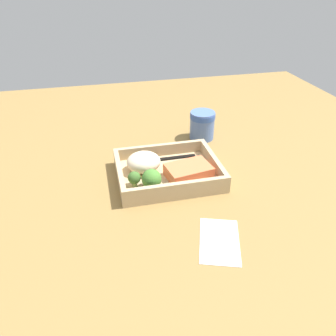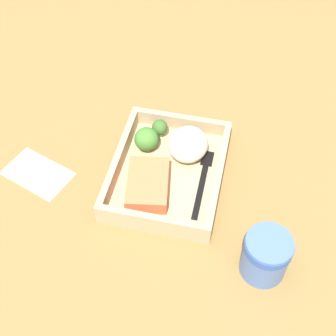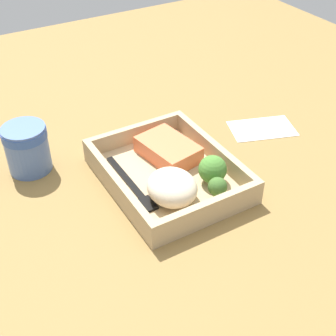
{
  "view_description": "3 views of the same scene",
  "coord_description": "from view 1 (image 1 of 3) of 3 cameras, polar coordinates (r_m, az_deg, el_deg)",
  "views": [
    {
      "loc": [
        15.82,
        67.63,
        46.33
      ],
      "look_at": [
        0.0,
        0.0,
        2.7
      ],
      "focal_mm": 35.0,
      "sensor_mm": 36.0,
      "label": 1
    },
    {
      "loc": [
        -52.93,
        -11.88,
        69.99
      ],
      "look_at": [
        0.0,
        0.0,
        2.7
      ],
      "focal_mm": 50.0,
      "sensor_mm": 36.0,
      "label": 2
    },
    {
      "loc": [
        53.62,
        -31.37,
        50.32
      ],
      "look_at": [
        0.0,
        0.0,
        2.7
      ],
      "focal_mm": 50.0,
      "sensor_mm": 36.0,
      "label": 3
    }
  ],
  "objects": [
    {
      "name": "ground_plane",
      "position": [
        0.84,
        0.0,
        -2.14
      ],
      "size": [
        160.0,
        160.0,
        2.0
      ],
      "primitive_type": "cube",
      "color": "olive"
    },
    {
      "name": "takeout_tray",
      "position": [
        0.83,
        0.0,
        -1.23
      ],
      "size": [
        25.35,
        20.11,
        1.2
      ],
      "primitive_type": "cube",
      "color": "tan",
      "rests_on": "ground_plane"
    },
    {
      "name": "tray_rim",
      "position": [
        0.82,
        0.0,
        0.07
      ],
      "size": [
        25.35,
        20.11,
        3.24
      ],
      "color": "tan",
      "rests_on": "takeout_tray"
    },
    {
      "name": "salmon_fillet",
      "position": [
        0.81,
        3.6,
        -0.58
      ],
      "size": [
        11.82,
        9.0,
        3.06
      ],
      "primitive_type": "cube",
      "rotation": [
        0.0,
        0.0,
        0.17
      ],
      "color": "#F07043",
      "rests_on": "takeout_tray"
    },
    {
      "name": "mashed_potatoes",
      "position": [
        0.83,
        -4.27,
        1.05
      ],
      "size": [
        8.59,
        7.7,
        5.01
      ],
      "primitive_type": "ellipsoid",
      "color": "beige",
      "rests_on": "takeout_tray"
    },
    {
      "name": "broccoli_floret_1",
      "position": [
        0.77,
        -5.9,
        -1.77
      ],
      "size": [
        3.08,
        3.08,
        3.89
      ],
      "color": "#8CA861",
      "rests_on": "takeout_tray"
    },
    {
      "name": "broccoli_floret_2",
      "position": [
        0.76,
        -2.87,
        -1.94
      ],
      "size": [
        4.7,
        4.7,
        4.93
      ],
      "color": "#84A767",
      "rests_on": "takeout_tray"
    },
    {
      "name": "fork",
      "position": [
        0.88,
        -0.87,
        1.55
      ],
      "size": [
        15.81,
        2.22,
        0.44
      ],
      "color": "black",
      "rests_on": "takeout_tray"
    },
    {
      "name": "paper_cup",
      "position": [
        1.01,
        5.97,
        7.66
      ],
      "size": [
        7.6,
        7.6,
        8.51
      ],
      "color": "#4F6EAF",
      "rests_on": "ground_plane"
    },
    {
      "name": "receipt_slip",
      "position": [
        0.67,
        8.95,
        -12.39
      ],
      "size": [
        11.35,
        14.38,
        0.24
      ],
      "primitive_type": "cube",
      "rotation": [
        0.0,
        0.0,
        -0.33
      ],
      "color": "white",
      "rests_on": "ground_plane"
    }
  ]
}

